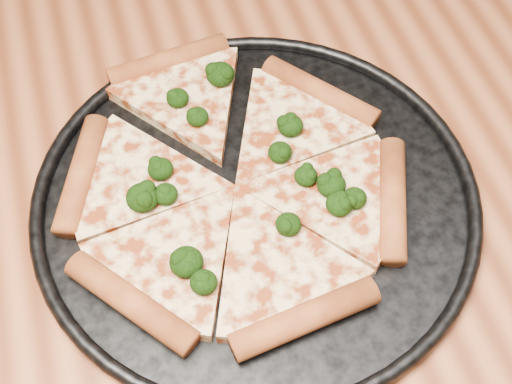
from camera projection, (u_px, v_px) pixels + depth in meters
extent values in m
cube|color=#9C5330|center=(119.00, 219.00, 0.65)|extent=(1.20, 0.90, 0.04)
cube|color=brown|center=(417.00, 78.00, 1.25)|extent=(0.06, 0.06, 0.71)
cylinder|color=black|center=(256.00, 200.00, 0.63)|extent=(0.38, 0.38, 0.01)
torus|color=black|center=(256.00, 196.00, 0.62)|extent=(0.39, 0.39, 0.01)
cylinder|color=#A35328|center=(320.00, 92.00, 0.68)|extent=(0.09, 0.11, 0.02)
cylinder|color=#A35328|center=(168.00, 61.00, 0.71)|extent=(0.12, 0.04, 0.02)
cylinder|color=#A35328|center=(82.00, 174.00, 0.63)|extent=(0.07, 0.12, 0.02)
cylinder|color=#A35328|center=(131.00, 302.00, 0.56)|extent=(0.09, 0.11, 0.02)
cylinder|color=#A35328|center=(305.00, 318.00, 0.55)|extent=(0.12, 0.04, 0.02)
cylinder|color=#A35328|center=(392.00, 200.00, 0.61)|extent=(0.07, 0.12, 0.02)
ellipsoid|color=black|center=(204.00, 282.00, 0.56)|extent=(0.02, 0.02, 0.02)
ellipsoid|color=black|center=(331.00, 185.00, 0.61)|extent=(0.02, 0.02, 0.02)
ellipsoid|color=black|center=(306.00, 176.00, 0.62)|extent=(0.02, 0.02, 0.02)
ellipsoid|color=black|center=(186.00, 262.00, 0.57)|extent=(0.03, 0.03, 0.02)
ellipsoid|color=black|center=(178.00, 98.00, 0.67)|extent=(0.02, 0.02, 0.02)
ellipsoid|color=black|center=(197.00, 117.00, 0.66)|extent=(0.02, 0.02, 0.02)
ellipsoid|color=black|center=(220.00, 74.00, 0.68)|extent=(0.03, 0.03, 0.02)
ellipsoid|color=black|center=(288.00, 224.00, 0.59)|extent=(0.02, 0.02, 0.02)
ellipsoid|color=black|center=(160.00, 169.00, 0.62)|extent=(0.02, 0.02, 0.02)
ellipsoid|color=black|center=(165.00, 194.00, 0.61)|extent=(0.02, 0.02, 0.02)
ellipsoid|color=black|center=(280.00, 152.00, 0.63)|extent=(0.02, 0.02, 0.02)
ellipsoid|color=black|center=(339.00, 204.00, 0.60)|extent=(0.02, 0.02, 0.02)
ellipsoid|color=black|center=(355.00, 198.00, 0.60)|extent=(0.02, 0.02, 0.02)
ellipsoid|color=black|center=(142.00, 197.00, 0.60)|extent=(0.03, 0.03, 0.02)
ellipsoid|color=black|center=(290.00, 126.00, 0.65)|extent=(0.02, 0.02, 0.02)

